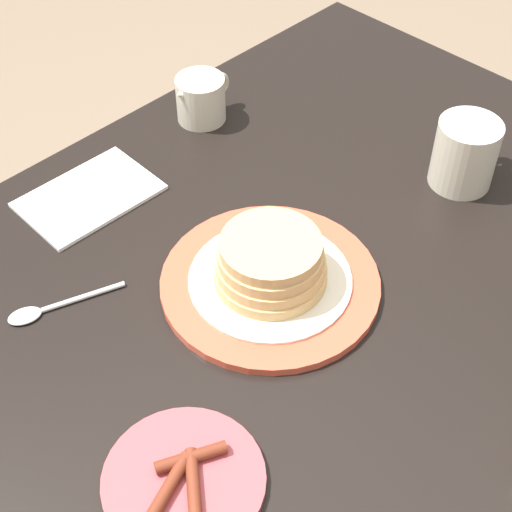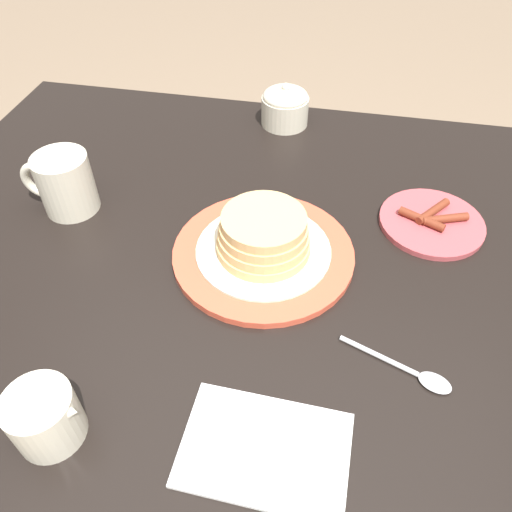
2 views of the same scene
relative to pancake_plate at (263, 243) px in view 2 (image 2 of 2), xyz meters
The scene contains 9 objects.
ground_plane 0.80m from the pancake_plate, 31.61° to the right, with size 8.00×8.00×0.00m, color #7A6651.
dining_table 0.17m from the pancake_plate, 31.61° to the right, with size 1.19×0.92×0.77m.
pancake_plate is the anchor object (origin of this frame).
side_plate_bacon 0.30m from the pancake_plate, 154.04° to the right, with size 0.18×0.18×0.02m.
coffee_mug 0.36m from the pancake_plate, ahead, with size 0.13×0.09×0.10m.
creamer_pitcher 0.39m from the pancake_plate, 60.85° to the left, with size 0.11×0.08×0.08m.
sugar_bowl 0.41m from the pancake_plate, 85.71° to the right, with size 0.10×0.10×0.09m.
napkin 0.32m from the pancake_plate, 101.03° to the left, with size 0.20×0.13×0.01m.
spoon 0.29m from the pancake_plate, 143.07° to the left, with size 0.15×0.07×0.01m.
Camera 2 is at (-0.14, 0.58, 1.33)m, focal length 35.00 mm.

